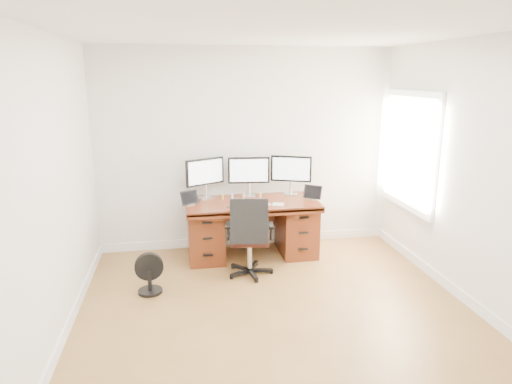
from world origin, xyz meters
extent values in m
plane|color=olive|center=(0.00, 0.00, 0.00)|extent=(4.50, 4.50, 0.00)
cube|color=silver|center=(0.00, 2.25, 1.35)|extent=(4.00, 0.10, 2.70)
cube|color=silver|center=(2.00, 0.00, 1.35)|extent=(0.10, 4.50, 2.70)
cube|color=white|center=(1.97, 1.50, 1.40)|extent=(0.04, 1.30, 1.50)
cube|color=white|center=(1.95, 1.50, 1.40)|extent=(0.01, 1.15, 1.35)
cube|color=#572411|center=(0.00, 1.80, 0.72)|extent=(1.70, 0.80, 0.05)
cube|color=#572411|center=(-0.60, 1.83, 0.35)|extent=(0.45, 0.70, 0.70)
cube|color=#572411|center=(0.60, 1.83, 0.35)|extent=(0.45, 0.70, 0.70)
cube|color=#431A0C|center=(0.00, 2.10, 0.50)|extent=(0.74, 0.03, 0.40)
cylinder|color=black|center=(-0.12, 1.25, 0.04)|extent=(0.60, 0.60, 0.07)
cylinder|color=silver|center=(-0.12, 1.25, 0.26)|extent=(0.06, 0.06, 0.37)
cube|color=#361610|center=(-0.12, 1.25, 0.45)|extent=(0.51, 0.50, 0.07)
cube|color=black|center=(-0.16, 1.04, 0.73)|extent=(0.43, 0.12, 0.51)
cube|color=black|center=(-0.37, 1.29, 0.62)|extent=(0.09, 0.23, 0.03)
cube|color=black|center=(0.13, 1.20, 0.62)|extent=(0.09, 0.23, 0.03)
cylinder|color=black|center=(-1.28, 0.94, 0.02)|extent=(0.27, 0.27, 0.03)
cylinder|color=black|center=(-1.28, 0.94, 0.14)|extent=(0.04, 0.04, 0.22)
cylinder|color=black|center=(-1.28, 0.94, 0.30)|extent=(0.31, 0.09, 0.31)
cube|color=silver|center=(-0.58, 2.07, 0.76)|extent=(0.22, 0.21, 0.01)
cylinder|color=silver|center=(-0.58, 2.07, 0.84)|extent=(0.04, 0.04, 0.18)
cube|color=black|center=(-0.58, 2.07, 1.10)|extent=(0.51, 0.28, 0.35)
cube|color=white|center=(-0.57, 2.05, 1.10)|extent=(0.45, 0.23, 0.30)
cube|color=silver|center=(0.00, 2.07, 0.76)|extent=(0.19, 0.16, 0.01)
cylinder|color=silver|center=(0.00, 2.07, 0.84)|extent=(0.04, 0.04, 0.18)
cube|color=black|center=(0.00, 2.07, 1.10)|extent=(0.55, 0.09, 0.35)
cube|color=white|center=(0.00, 2.05, 1.10)|extent=(0.50, 0.05, 0.30)
cube|color=silver|center=(0.58, 2.07, 0.76)|extent=(0.22, 0.20, 0.01)
cylinder|color=silver|center=(0.58, 2.07, 0.84)|extent=(0.04, 0.04, 0.18)
cube|color=black|center=(0.58, 2.07, 1.10)|extent=(0.52, 0.24, 0.35)
cube|color=white|center=(0.57, 2.05, 1.10)|extent=(0.47, 0.19, 0.30)
cube|color=silver|center=(-0.80, 1.75, 0.76)|extent=(0.13, 0.12, 0.01)
cube|color=black|center=(-0.80, 1.75, 0.85)|extent=(0.24, 0.18, 0.17)
cube|color=silver|center=(0.80, 1.75, 0.76)|extent=(0.13, 0.12, 0.01)
cube|color=black|center=(0.80, 1.75, 0.85)|extent=(0.23, 0.20, 0.17)
cube|color=white|center=(0.04, 1.59, 0.76)|extent=(0.33, 0.22, 0.01)
cube|color=silver|center=(0.30, 1.59, 0.76)|extent=(0.18, 0.18, 0.01)
cube|color=black|center=(-0.21, 1.58, 0.76)|extent=(0.29, 0.24, 0.01)
cube|color=black|center=(-0.05, 1.79, 0.76)|extent=(0.15, 0.10, 0.01)
cylinder|color=yellow|center=(-0.37, 1.95, 0.78)|extent=(0.03, 0.03, 0.05)
sphere|color=yellow|center=(-0.37, 1.95, 0.81)|extent=(0.03, 0.03, 0.03)
cylinder|color=#6BAFE9|center=(-0.24, 1.95, 0.78)|extent=(0.03, 0.03, 0.05)
sphere|color=#6BAFE9|center=(-0.24, 1.95, 0.81)|extent=(0.03, 0.03, 0.03)
cylinder|color=#99684C|center=(-0.09, 1.95, 0.78)|extent=(0.03, 0.03, 0.05)
sphere|color=#99684C|center=(-0.09, 1.95, 0.81)|extent=(0.03, 0.03, 0.03)
cylinder|color=tan|center=(0.14, 1.95, 0.78)|extent=(0.03, 0.03, 0.05)
sphere|color=tan|center=(0.14, 1.95, 0.81)|extent=(0.03, 0.03, 0.03)
camera|label=1|loc=(-0.91, -3.79, 2.33)|focal=32.00mm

